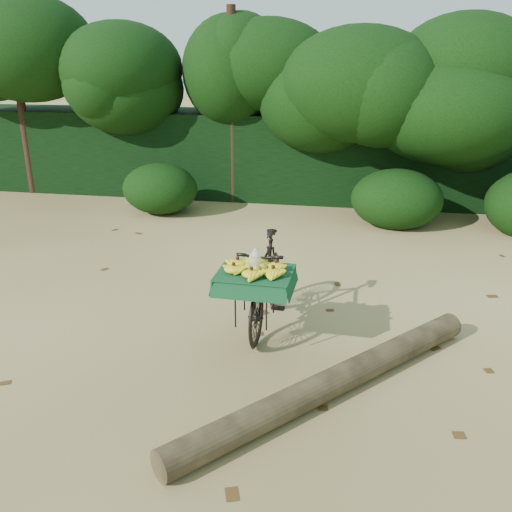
# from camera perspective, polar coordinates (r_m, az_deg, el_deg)

# --- Properties ---
(ground) EXTENTS (80.00, 80.00, 0.00)m
(ground) POSITION_cam_1_polar(r_m,az_deg,el_deg) (6.32, 2.58, -7.36)
(ground) COLOR tan
(ground) RESTS_ON ground
(vendor_bicycle) EXTENTS (0.77, 1.80, 1.06)m
(vendor_bicycle) POSITION_cam_1_polar(r_m,az_deg,el_deg) (6.11, 1.00, -2.69)
(vendor_bicycle) COLOR black
(vendor_bicycle) RESTS_ON ground
(fallen_log) EXTENTS (2.61, 2.89, 0.26)m
(fallen_log) POSITION_cam_1_polar(r_m,az_deg,el_deg) (5.15, 8.35, -12.89)
(fallen_log) COLOR brown
(fallen_log) RESTS_ON ground
(hedge_backdrop) EXTENTS (26.00, 1.80, 1.80)m
(hedge_backdrop) POSITION_cam_1_polar(r_m,az_deg,el_deg) (12.04, 6.99, 10.43)
(hedge_backdrop) COLOR black
(hedge_backdrop) RESTS_ON ground
(tree_row) EXTENTS (14.50, 2.00, 4.00)m
(tree_row) POSITION_cam_1_polar(r_m,az_deg,el_deg) (11.17, 3.49, 15.47)
(tree_row) COLOR black
(tree_row) RESTS_ON ground
(bush_clumps) EXTENTS (8.80, 1.70, 0.90)m
(bush_clumps) POSITION_cam_1_polar(r_m,az_deg,el_deg) (10.16, 8.91, 5.90)
(bush_clumps) COLOR black
(bush_clumps) RESTS_ON ground
(leaf_litter) EXTENTS (7.00, 7.30, 0.01)m
(leaf_litter) POSITION_cam_1_polar(r_m,az_deg,el_deg) (6.89, 3.36, -4.86)
(leaf_litter) COLOR #4E3214
(leaf_litter) RESTS_ON ground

